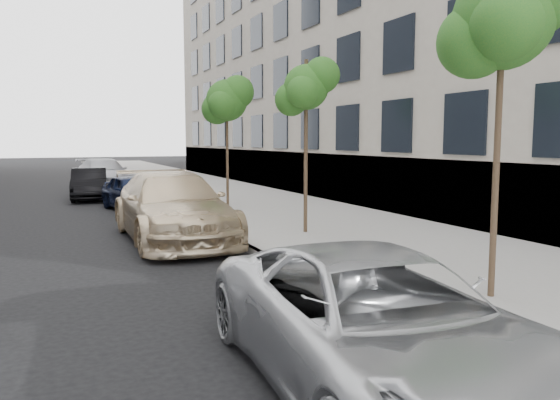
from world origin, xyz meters
TOP-DOWN VIEW (x-y plane):
  - ground at (0.00, 0.00)m, footprint 160.00×160.00m
  - sidewalk at (4.30, 24.00)m, footprint 6.40×72.00m
  - curb at (1.18, 24.00)m, footprint 0.15×72.00m
  - tree_near at (3.23, 1.50)m, footprint 1.80×1.60m
  - tree_mid at (3.23, 8.00)m, footprint 1.55×1.35m
  - tree_far at (3.23, 14.50)m, footprint 1.82×1.62m
  - minivan at (-0.10, -0.27)m, footprint 2.73×5.29m
  - suv at (-0.10, 8.95)m, footprint 2.45×5.96m
  - sedan_blue at (-0.10, 15.38)m, footprint 2.12×4.07m
  - sedan_black at (-1.24, 19.95)m, footprint 1.81×4.18m
  - sedan_rear at (-0.10, 25.27)m, footprint 2.81×5.59m

SIDE VIEW (x-z plane):
  - ground at x=0.00m, z-range 0.00..0.00m
  - sidewalk at x=4.30m, z-range 0.00..0.14m
  - curb at x=1.18m, z-range 0.00..0.14m
  - sedan_blue at x=-0.10m, z-range 0.00..1.32m
  - sedan_black at x=-1.24m, z-range 0.00..1.34m
  - minivan at x=-0.10m, z-range 0.00..1.43m
  - sedan_rear at x=-0.10m, z-range 0.00..1.56m
  - suv at x=-0.10m, z-range 0.00..1.73m
  - tree_mid at x=3.23m, z-range 1.63..6.16m
  - tree_far at x=3.23m, z-range 1.61..6.37m
  - tree_near at x=3.23m, z-range 1.79..6.87m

